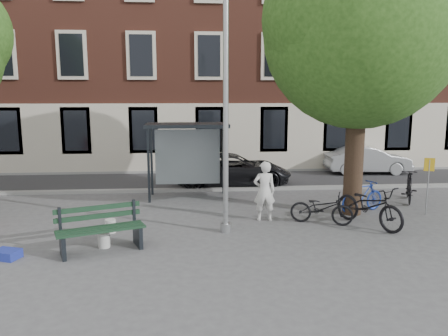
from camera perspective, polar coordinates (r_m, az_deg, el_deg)
ground at (r=11.73m, az=0.22°, el=-8.36°), size 90.00×90.00×0.00m
road at (r=18.50m, az=-1.59°, el=-1.64°), size 40.00×4.00×0.01m
curb_near at (r=16.53m, az=-1.23°, el=-2.81°), size 40.00×0.25×0.12m
curb_far at (r=20.45m, az=-1.89°, el=-0.39°), size 40.00×0.25×0.12m
building_row at (r=24.37m, az=-2.45°, el=17.61°), size 30.00×8.00×14.00m
lamppost at (r=11.19m, az=0.23°, el=5.33°), size 0.28×0.35×6.11m
tree_right at (r=13.59m, az=17.68°, el=17.63°), size 5.76×5.60×8.20m
bus_shelter at (r=15.32m, az=-3.33°, el=3.24°), size 2.85×1.45×2.62m
painter at (r=12.61m, az=5.29°, el=-3.02°), size 0.64×0.42×1.74m
bench at (r=10.67m, az=-15.82°, el=-7.92°), size 2.09×1.30×1.03m
bike_a at (r=12.62m, az=12.61°, el=-5.13°), size 1.84×1.24×0.92m
bike_b at (r=14.19m, az=17.63°, el=-3.54°), size 1.71×1.08×1.00m
bike_c at (r=12.73m, az=18.43°, el=-4.69°), size 1.74×2.33×1.17m
bike_d at (r=16.11m, az=23.04°, el=-2.23°), size 1.16×1.80×1.05m
car_dark at (r=17.46m, az=1.19°, el=-0.20°), size 4.61×2.14×1.28m
car_silver at (r=21.14m, az=18.25°, el=1.01°), size 3.86×1.47×1.26m
blue_crate at (r=11.03m, az=-26.52°, el=-10.05°), size 0.65×0.56×0.20m
bucket_a at (r=12.02m, az=-14.61°, el=-7.34°), size 0.36×0.36×0.36m
bucket_b at (r=10.95m, az=-15.40°, el=-9.06°), size 0.37×0.37×0.36m
notice_sign at (r=14.44m, az=25.15°, el=-0.82°), size 0.30×0.11×1.74m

